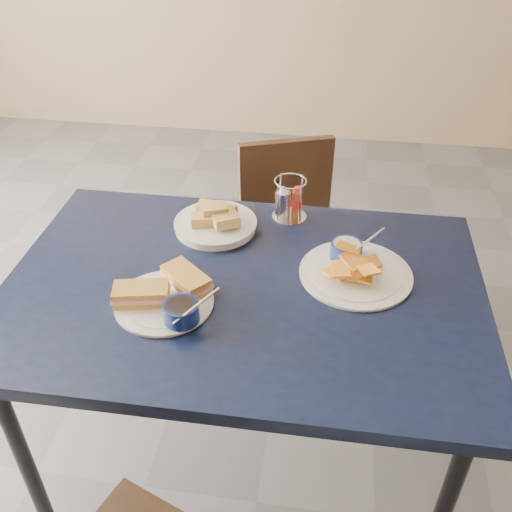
# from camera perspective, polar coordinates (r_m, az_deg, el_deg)

# --- Properties ---
(ground) EXTENTS (6.00, 6.00, 0.00)m
(ground) POSITION_cam_1_polar(r_m,az_deg,el_deg) (2.17, 1.31, -16.33)
(ground) COLOR #59595E
(ground) RESTS_ON ground
(dining_table) EXTENTS (1.30, 0.87, 0.75)m
(dining_table) POSITION_cam_1_polar(r_m,az_deg,el_deg) (1.58, -1.29, -4.57)
(dining_table) COLOR black
(dining_table) RESTS_ON ground
(chair_far) EXTENTS (0.48, 0.48, 0.80)m
(chair_far) POSITION_cam_1_polar(r_m,az_deg,el_deg) (2.31, 4.04, 2.88)
(chair_far) COLOR black
(chair_far) RESTS_ON ground
(sandwich_plate) EXTENTS (0.30, 0.27, 0.12)m
(sandwich_plate) POSITION_cam_1_polar(r_m,az_deg,el_deg) (1.49, -8.85, -3.98)
(sandwich_plate) COLOR white
(sandwich_plate) RESTS_ON dining_table
(plantain_plate) EXTENTS (0.31, 0.31, 0.12)m
(plantain_plate) POSITION_cam_1_polar(r_m,az_deg,el_deg) (1.60, 9.64, -1.00)
(plantain_plate) COLOR white
(plantain_plate) RESTS_ON dining_table
(bread_basket) EXTENTS (0.25, 0.25, 0.08)m
(bread_basket) POSITION_cam_1_polar(r_m,az_deg,el_deg) (1.76, -4.06, 3.46)
(bread_basket) COLOR white
(bread_basket) RESTS_ON dining_table
(condiment_caddy) EXTENTS (0.11, 0.11, 0.14)m
(condiment_caddy) POSITION_cam_1_polar(r_m,az_deg,el_deg) (1.79, 3.25, 5.43)
(condiment_caddy) COLOR silver
(condiment_caddy) RESTS_ON dining_table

